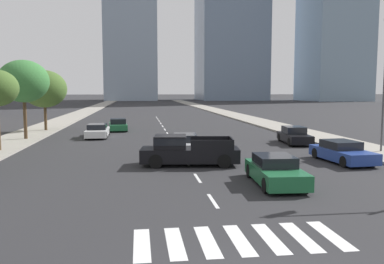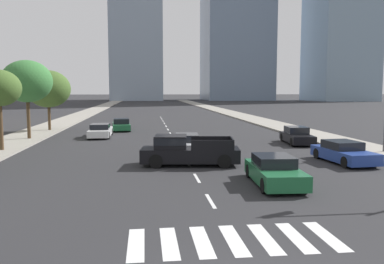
{
  "view_description": "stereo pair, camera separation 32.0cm",
  "coord_description": "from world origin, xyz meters",
  "views": [
    {
      "loc": [
        -2.74,
        -7.23,
        4.16
      ],
      "look_at": [
        0.0,
        13.37,
        2.0
      ],
      "focal_mm": 37.65,
      "sensor_mm": 36.0,
      "label": 1
    },
    {
      "loc": [
        -2.42,
        -7.27,
        4.16
      ],
      "look_at": [
        0.0,
        13.37,
        2.0
      ],
      "focal_mm": 37.65,
      "sensor_mm": 36.0,
      "label": 2
    }
  ],
  "objects": [
    {
      "name": "sedan_black_0",
      "position": [
        9.34,
        22.75,
        0.61
      ],
      "size": [
        2.13,
        4.54,
        1.33
      ],
      "rotation": [
        0.0,
        0.0,
        -1.67
      ],
      "color": "black",
      "rests_on": "ground"
    },
    {
      "name": "sedan_silver_2",
      "position": [
        0.38,
        19.58,
        0.56
      ],
      "size": [
        2.09,
        4.87,
        1.2
      ],
      "rotation": [
        0.0,
        0.0,
        -1.65
      ],
      "color": "#B7BABF",
      "rests_on": "ground"
    },
    {
      "name": "sidewalk_west",
      "position": [
        -12.87,
        30.0,
        0.07
      ],
      "size": [
        4.0,
        260.0,
        0.15
      ],
      "primitive_type": "cube",
      "color": "gray",
      "rests_on": "ground"
    },
    {
      "name": "street_tree_third",
      "position": [
        -12.07,
        27.54,
        4.89
      ],
      "size": [
        4.09,
        4.09,
        6.49
      ],
      "color": "#4C3823",
      "rests_on": "sidewalk_west"
    },
    {
      "name": "lane_divider_center",
      "position": [
        0.0,
        31.37,
        0.0
      ],
      "size": [
        0.14,
        50.0,
        0.01
      ],
      "color": "silver",
      "rests_on": "ground"
    },
    {
      "name": "sedan_white_1",
      "position": [
        -6.37,
        29.05,
        0.56
      ],
      "size": [
        1.86,
        4.78,
        1.2
      ],
      "rotation": [
        0.0,
        0.0,
        1.57
      ],
      "color": "silver",
      "rests_on": "ground"
    },
    {
      "name": "pickup_truck",
      "position": [
        -0.21,
        14.75,
        0.81
      ],
      "size": [
        5.59,
        2.58,
        1.67
      ],
      "rotation": [
        0.0,
        0.0,
        3.02
      ],
      "color": "black",
      "rests_on": "ground"
    },
    {
      "name": "street_tree_fourth",
      "position": [
        -12.07,
        34.88,
        4.29
      ],
      "size": [
        4.39,
        4.39,
        6.02
      ],
      "color": "#4C3823",
      "rests_on": "sidewalk_west"
    },
    {
      "name": "sedan_blue_4",
      "position": [
        8.95,
        14.51,
        0.58
      ],
      "size": [
        2.2,
        4.62,
        1.24
      ],
      "rotation": [
        0.0,
        0.0,
        -1.5
      ],
      "color": "navy",
      "rests_on": "ground"
    },
    {
      "name": "crosswalk_near",
      "position": [
        0.0,
        3.37,
        0.0
      ],
      "size": [
        5.85,
        2.4,
        0.01
      ],
      "color": "silver",
      "rests_on": "ground"
    },
    {
      "name": "sidewalk_east",
      "position": [
        12.87,
        30.0,
        0.07
      ],
      "size": [
        4.0,
        260.0,
        0.15
      ],
      "primitive_type": "cube",
      "color": "gray",
      "rests_on": "ground"
    },
    {
      "name": "sedan_green_3",
      "position": [
        3.25,
        9.7,
        0.59
      ],
      "size": [
        2.05,
        4.5,
        1.27
      ],
      "rotation": [
        0.0,
        0.0,
        -1.62
      ],
      "color": "#1E6038",
      "rests_on": "ground"
    },
    {
      "name": "sedan_green_5",
      "position": [
        -4.88,
        34.89,
        0.58
      ],
      "size": [
        2.12,
        4.71,
        1.25
      ],
      "rotation": [
        0.0,
        0.0,
        1.65
      ],
      "color": "#1E6038",
      "rests_on": "ground"
    }
  ]
}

